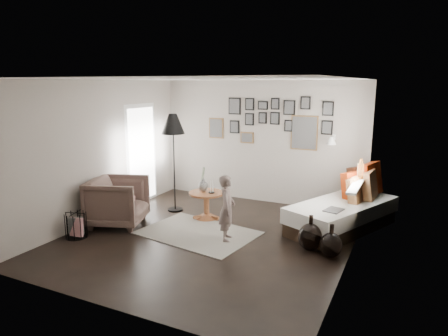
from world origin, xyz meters
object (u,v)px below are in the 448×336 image
at_px(pedestal_table, 207,206).
at_px(vase, 203,184).
at_px(daybed, 343,209).
at_px(child, 227,208).
at_px(demijohn_large, 310,237).
at_px(floor_lamp, 173,128).
at_px(armchair, 118,201).
at_px(demijohn_small, 331,245).
at_px(magazine_basket, 76,225).

height_order(pedestal_table, vase, vase).
distance_m(daybed, child, 2.17).
xyz_separation_m(demijohn_large, child, (-1.33, -0.18, 0.33)).
xyz_separation_m(floor_lamp, demijohn_large, (2.95, -0.78, -1.47)).
bearing_deg(armchair, child, -104.16).
bearing_deg(pedestal_table, demijohn_large, -16.12).
bearing_deg(demijohn_large, floor_lamp, 165.23).
height_order(floor_lamp, demijohn_large, floor_lamp).
bearing_deg(demijohn_small, demijohn_large, 160.46).
xyz_separation_m(floor_lamp, child, (1.62, -0.96, -1.14)).
relative_size(vase, demijohn_large, 0.84).
height_order(armchair, child, child).
bearing_deg(floor_lamp, vase, -10.80).
distance_m(daybed, demijohn_small, 1.38).
xyz_separation_m(vase, demijohn_small, (2.56, -0.76, -0.47)).
relative_size(vase, child, 0.43).
xyz_separation_m(pedestal_table, vase, (-0.08, 0.02, 0.42)).
relative_size(armchair, floor_lamp, 0.49).
relative_size(daybed, child, 2.18).
relative_size(pedestal_table, armchair, 0.69).
distance_m(vase, floor_lamp, 1.26).
xyz_separation_m(pedestal_table, daybed, (2.42, 0.63, 0.10)).
height_order(daybed, demijohn_large, daybed).
relative_size(floor_lamp, demijohn_small, 3.82).
height_order(pedestal_table, floor_lamp, floor_lamp).
height_order(vase, magazine_basket, vase).
height_order(daybed, floor_lamp, floor_lamp).
relative_size(daybed, floor_lamp, 1.22).
distance_m(daybed, floor_lamp, 3.53).
bearing_deg(armchair, vase, -69.42).
distance_m(armchair, demijohn_small, 3.79).
height_order(demijohn_large, demijohn_small, demijohn_large).
bearing_deg(floor_lamp, demijohn_large, -14.77).
bearing_deg(magazine_basket, demijohn_small, 14.72).
distance_m(armchair, floor_lamp, 1.77).
height_order(pedestal_table, magazine_basket, pedestal_table).
bearing_deg(floor_lamp, daybed, 8.25).
relative_size(demijohn_small, child, 0.47).
xyz_separation_m(daybed, demijohn_large, (-0.28, -1.25, -0.13)).
relative_size(magazine_basket, child, 0.39).
xyz_separation_m(armchair, magazine_basket, (-0.23, -0.80, -0.23)).
height_order(floor_lamp, child, floor_lamp).
bearing_deg(daybed, pedestal_table, -141.39).
xyz_separation_m(floor_lamp, magazine_basket, (-0.71, -1.95, -1.48)).
xyz_separation_m(magazine_basket, demijohn_large, (3.66, 1.17, 0.01)).
height_order(pedestal_table, demijohn_large, demijohn_large).
xyz_separation_m(vase, demijohn_large, (2.22, -0.64, -0.45)).
bearing_deg(demijohn_small, floor_lamp, 164.72).
bearing_deg(magazine_basket, pedestal_table, 49.73).
bearing_deg(magazine_basket, floor_lamp, 70.07).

